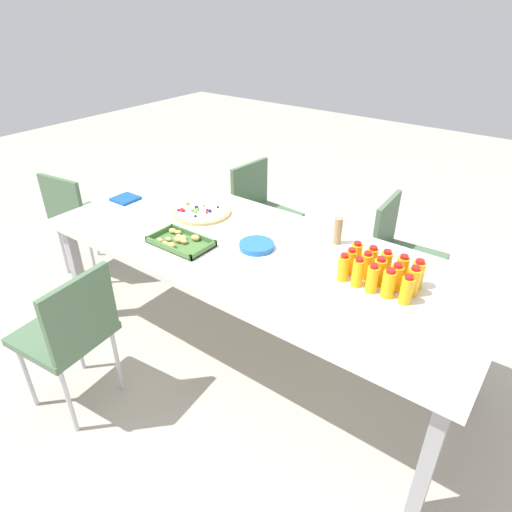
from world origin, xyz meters
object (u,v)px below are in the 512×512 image
(chair_far_right, at_px, (70,330))
(juice_bottle_0, at_px, (417,274))
(juice_bottle_6, at_px, (396,277))
(juice_bottle_8, at_px, (366,266))
(chair_near_left, at_px, (400,251))
(juice_bottle_2, at_px, (385,265))
(party_table, at_px, (256,257))
(juice_bottle_3, at_px, (372,260))
(chair_near_right, at_px, (261,208))
(juice_bottle_11, at_px, (388,284))
(juice_bottle_4, at_px, (356,255))
(juice_bottle_7, at_px, (379,272))
(juice_bottle_12, at_px, (372,279))
(plate_stack, at_px, (257,245))
(juice_bottle_10, at_px, (406,290))
(napkin_stack, at_px, (125,199))
(juice_bottle_9, at_px, (350,262))
(snack_tray, at_px, (180,241))
(juice_bottle_1, at_px, (402,269))
(juice_bottle_5, at_px, (413,281))
(juice_bottle_14, at_px, (343,268))
(fruit_pizza, at_px, (202,212))
(cardboard_tube, at_px, (338,231))
(chair_end, at_px, (80,215))
(juice_bottle_13, at_px, (358,273))

(chair_far_right, height_order, juice_bottle_0, juice_bottle_0)
(juice_bottle_6, bearing_deg, juice_bottle_8, -2.23)
(chair_near_left, xyz_separation_m, juice_bottle_2, (-0.15, 0.71, 0.31))
(party_table, relative_size, juice_bottle_3, 17.58)
(chair_near_right, relative_size, juice_bottle_11, 5.87)
(party_table, xyz_separation_m, juice_bottle_4, (-0.51, -0.14, 0.12))
(juice_bottle_7, relative_size, juice_bottle_12, 1.00)
(chair_near_left, height_order, plate_stack, chair_near_left)
(chair_far_right, xyz_separation_m, juice_bottle_10, (-1.31, -0.85, 0.31))
(chair_near_right, xyz_separation_m, juice_bottle_6, (-1.33, 0.79, 0.31))
(chair_far_right, distance_m, juice_bottle_10, 1.59)
(chair_near_left, relative_size, juice_bottle_0, 5.71)
(juice_bottle_7, bearing_deg, napkin_stack, 2.17)
(juice_bottle_7, distance_m, juice_bottle_12, 0.07)
(juice_bottle_10, bearing_deg, juice_bottle_9, -13.78)
(juice_bottle_2, relative_size, snack_tray, 0.42)
(chair_far_right, xyz_separation_m, juice_bottle_11, (-1.23, -0.85, 0.31))
(juice_bottle_1, height_order, snack_tray, juice_bottle_1)
(juice_bottle_5, bearing_deg, chair_far_right, 35.32)
(juice_bottle_7, xyz_separation_m, juice_bottle_8, (0.07, -0.01, 0.00))
(chair_near_right, distance_m, juice_bottle_14, 1.43)
(juice_bottle_14, bearing_deg, chair_near_right, -37.96)
(juice_bottle_6, bearing_deg, juice_bottle_10, 135.21)
(chair_near_right, height_order, fruit_pizza, chair_near_right)
(juice_bottle_0, xyz_separation_m, juice_bottle_1, (0.07, -0.00, -0.00))
(juice_bottle_9, relative_size, fruit_pizza, 0.39)
(juice_bottle_0, xyz_separation_m, fruit_pizza, (1.34, 0.00, -0.06))
(chair_far_right, xyz_separation_m, fruit_pizza, (0.03, -1.00, 0.25))
(juice_bottle_1, xyz_separation_m, cardboard_tube, (0.42, -0.15, 0.01))
(juice_bottle_0, distance_m, fruit_pizza, 1.34)
(juice_bottle_4, height_order, plate_stack, juice_bottle_4)
(juice_bottle_12, relative_size, fruit_pizza, 0.41)
(juice_bottle_2, bearing_deg, snack_tray, 18.92)
(chair_near_right, height_order, juice_bottle_6, juice_bottle_6)
(juice_bottle_14, relative_size, fruit_pizza, 0.40)
(juice_bottle_1, xyz_separation_m, juice_bottle_11, (0.00, 0.16, -0.00))
(juice_bottle_5, bearing_deg, chair_end, 2.91)
(juice_bottle_13, distance_m, juice_bottle_14, 0.08)
(juice_bottle_3, relative_size, juice_bottle_7, 0.96)
(plate_stack, bearing_deg, juice_bottle_12, 178.89)
(juice_bottle_14, xyz_separation_m, plate_stack, (0.51, -0.01, -0.05))
(juice_bottle_12, bearing_deg, juice_bottle_8, -51.20)
(juice_bottle_10, bearing_deg, juice_bottle_3, -34.05)
(juice_bottle_3, height_order, juice_bottle_14, juice_bottle_14)
(juice_bottle_14, relative_size, napkin_stack, 0.93)
(juice_bottle_7, xyz_separation_m, plate_stack, (0.66, 0.06, -0.05))
(chair_end, bearing_deg, juice_bottle_3, -2.60)
(juice_bottle_8, xyz_separation_m, fruit_pizza, (1.12, -0.07, -0.05))
(juice_bottle_5, distance_m, napkin_stack, 1.89)
(juice_bottle_2, distance_m, juice_bottle_11, 0.16)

